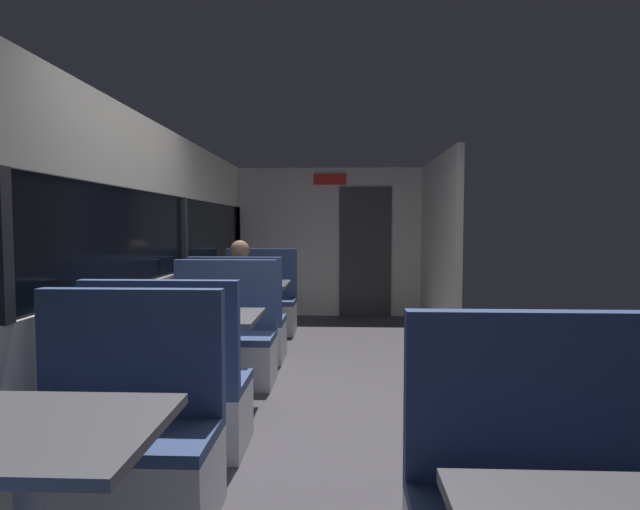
{
  "coord_description": "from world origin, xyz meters",
  "views": [
    {
      "loc": [
        0.17,
        -3.75,
        1.42
      ],
      "look_at": [
        -0.12,
        3.42,
        1.0
      ],
      "focal_mm": 28.64,
      "sensor_mm": 36.0,
      "label": 1
    }
  ],
  "objects_px": {
    "bench_near_window_facing_entry": "(119,452)",
    "dining_table_far_window": "(250,291)",
    "seated_passenger": "(240,309)",
    "bench_mid_window_facing_end": "(170,399)",
    "dining_table_mid_window": "(200,328)",
    "bench_mid_window_facing_entry": "(222,346)",
    "dining_table_near_window": "(28,454)",
    "bench_far_window_facing_entry": "(260,308)",
    "bench_far_window_facing_end": "(239,329)"
  },
  "relations": [
    {
      "from": "dining_table_mid_window",
      "to": "bench_mid_window_facing_end",
      "type": "height_order",
      "value": "bench_mid_window_facing_end"
    },
    {
      "from": "dining_table_mid_window",
      "to": "bench_mid_window_facing_entry",
      "type": "xyz_separation_m",
      "value": [
        0.0,
        0.7,
        -0.31
      ]
    },
    {
      "from": "seated_passenger",
      "to": "dining_table_near_window",
      "type": "bearing_deg",
      "value": -90.0
    },
    {
      "from": "dining_table_mid_window",
      "to": "seated_passenger",
      "type": "xyz_separation_m",
      "value": [
        0.0,
        1.51,
        -0.1
      ]
    },
    {
      "from": "dining_table_near_window",
      "to": "bench_far_window_facing_end",
      "type": "distance_m",
      "value": 3.59
    },
    {
      "from": "dining_table_near_window",
      "to": "dining_table_mid_window",
      "type": "distance_m",
      "value": 2.14
    },
    {
      "from": "dining_table_near_window",
      "to": "bench_mid_window_facing_end",
      "type": "bearing_deg",
      "value": 90.0
    },
    {
      "from": "bench_mid_window_facing_end",
      "to": "bench_near_window_facing_entry",
      "type": "bearing_deg",
      "value": -90.0
    },
    {
      "from": "dining_table_near_window",
      "to": "bench_near_window_facing_entry",
      "type": "relative_size",
      "value": 0.82
    },
    {
      "from": "bench_mid_window_facing_entry",
      "to": "seated_passenger",
      "type": "distance_m",
      "value": 0.84
    },
    {
      "from": "bench_near_window_facing_entry",
      "to": "bench_far_window_facing_entry",
      "type": "relative_size",
      "value": 1.0
    },
    {
      "from": "bench_near_window_facing_entry",
      "to": "dining_table_mid_window",
      "type": "height_order",
      "value": "bench_near_window_facing_entry"
    },
    {
      "from": "seated_passenger",
      "to": "bench_near_window_facing_entry",
      "type": "bearing_deg",
      "value": -90.0
    },
    {
      "from": "bench_near_window_facing_entry",
      "to": "dining_table_far_window",
      "type": "distance_m",
      "value": 3.59
    },
    {
      "from": "dining_table_near_window",
      "to": "bench_near_window_facing_entry",
      "type": "bearing_deg",
      "value": 90.0
    },
    {
      "from": "dining_table_near_window",
      "to": "dining_table_mid_window",
      "type": "xyz_separation_m",
      "value": [
        0.0,
        2.14,
        0.0
      ]
    },
    {
      "from": "dining_table_near_window",
      "to": "bench_far_window_facing_entry",
      "type": "xyz_separation_m",
      "value": [
        0.0,
        4.98,
        -0.31
      ]
    },
    {
      "from": "dining_table_near_window",
      "to": "dining_table_far_window",
      "type": "xyz_separation_m",
      "value": [
        0.0,
        4.28,
        0.0
      ]
    },
    {
      "from": "bench_mid_window_facing_end",
      "to": "dining_table_far_window",
      "type": "xyz_separation_m",
      "value": [
        0.0,
        2.84,
        0.31
      ]
    },
    {
      "from": "dining_table_far_window",
      "to": "dining_table_mid_window",
      "type": "bearing_deg",
      "value": -90.0
    },
    {
      "from": "bench_far_window_facing_end",
      "to": "bench_far_window_facing_entry",
      "type": "height_order",
      "value": "same"
    },
    {
      "from": "dining_table_far_window",
      "to": "bench_mid_window_facing_end",
      "type": "bearing_deg",
      "value": -90.0
    },
    {
      "from": "dining_table_mid_window",
      "to": "bench_mid_window_facing_entry",
      "type": "height_order",
      "value": "bench_mid_window_facing_entry"
    },
    {
      "from": "dining_table_mid_window",
      "to": "bench_far_window_facing_end",
      "type": "relative_size",
      "value": 0.82
    },
    {
      "from": "bench_mid_window_facing_end",
      "to": "seated_passenger",
      "type": "relative_size",
      "value": 0.87
    },
    {
      "from": "bench_mid_window_facing_entry",
      "to": "dining_table_far_window",
      "type": "height_order",
      "value": "bench_mid_window_facing_entry"
    },
    {
      "from": "dining_table_near_window",
      "to": "bench_mid_window_facing_end",
      "type": "relative_size",
      "value": 0.82
    },
    {
      "from": "bench_mid_window_facing_entry",
      "to": "dining_table_far_window",
      "type": "xyz_separation_m",
      "value": [
        0.0,
        1.44,
        0.31
      ]
    },
    {
      "from": "dining_table_mid_window",
      "to": "seated_passenger",
      "type": "distance_m",
      "value": 1.52
    },
    {
      "from": "bench_near_window_facing_entry",
      "to": "bench_mid_window_facing_end",
      "type": "distance_m",
      "value": 0.74
    },
    {
      "from": "bench_mid_window_facing_end",
      "to": "dining_table_far_window",
      "type": "relative_size",
      "value": 1.22
    },
    {
      "from": "dining_table_near_window",
      "to": "bench_far_window_facing_entry",
      "type": "bearing_deg",
      "value": 90.0
    },
    {
      "from": "dining_table_mid_window",
      "to": "bench_far_window_facing_entry",
      "type": "xyz_separation_m",
      "value": [
        0.0,
        2.84,
        -0.31
      ]
    },
    {
      "from": "dining_table_mid_window",
      "to": "seated_passenger",
      "type": "height_order",
      "value": "seated_passenger"
    },
    {
      "from": "bench_mid_window_facing_entry",
      "to": "bench_far_window_facing_entry",
      "type": "distance_m",
      "value": 2.14
    },
    {
      "from": "bench_far_window_facing_end",
      "to": "dining_table_mid_window",
      "type": "bearing_deg",
      "value": -90.0
    },
    {
      "from": "seated_passenger",
      "to": "dining_table_far_window",
      "type": "bearing_deg",
      "value": 90.0
    },
    {
      "from": "bench_mid_window_facing_entry",
      "to": "bench_far_window_facing_entry",
      "type": "bearing_deg",
      "value": 90.0
    },
    {
      "from": "bench_far_window_facing_end",
      "to": "bench_far_window_facing_entry",
      "type": "distance_m",
      "value": 1.4
    },
    {
      "from": "bench_mid_window_facing_end",
      "to": "bench_far_window_facing_end",
      "type": "xyz_separation_m",
      "value": [
        0.0,
        2.14,
        0.0
      ]
    },
    {
      "from": "bench_far_window_facing_end",
      "to": "dining_table_near_window",
      "type": "bearing_deg",
      "value": -90.0
    },
    {
      "from": "bench_mid_window_facing_end",
      "to": "bench_far_window_facing_entry",
      "type": "height_order",
      "value": "same"
    },
    {
      "from": "bench_mid_window_facing_end",
      "to": "bench_far_window_facing_entry",
      "type": "relative_size",
      "value": 1.0
    },
    {
      "from": "dining_table_mid_window",
      "to": "bench_mid_window_facing_entry",
      "type": "relative_size",
      "value": 0.82
    },
    {
      "from": "dining_table_far_window",
      "to": "bench_far_window_facing_end",
      "type": "height_order",
      "value": "bench_far_window_facing_end"
    },
    {
      "from": "bench_near_window_facing_entry",
      "to": "dining_table_far_window",
      "type": "height_order",
      "value": "bench_near_window_facing_entry"
    },
    {
      "from": "dining_table_far_window",
      "to": "bench_far_window_facing_entry",
      "type": "xyz_separation_m",
      "value": [
        0.0,
        0.7,
        -0.31
      ]
    },
    {
      "from": "bench_mid_window_facing_end",
      "to": "dining_table_far_window",
      "type": "bearing_deg",
      "value": 90.0
    },
    {
      "from": "bench_mid_window_facing_end",
      "to": "seated_passenger",
      "type": "bearing_deg",
      "value": 90.0
    },
    {
      "from": "bench_far_window_facing_entry",
      "to": "seated_passenger",
      "type": "xyz_separation_m",
      "value": [
        0.0,
        -1.33,
        0.21
      ]
    }
  ]
}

